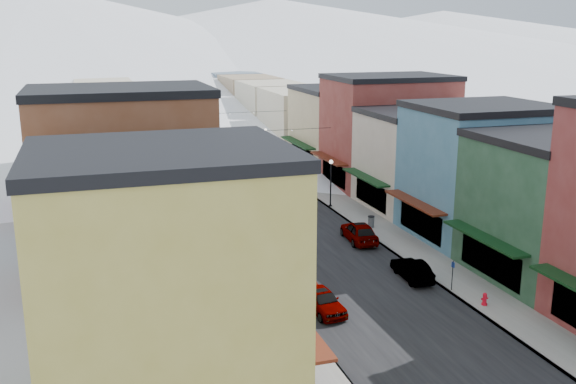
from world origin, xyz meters
TOP-DOWN VIEW (x-y plane):
  - road at (0.00, 60.00)m, footprint 10.00×160.00m
  - sidewalk_left at (-6.60, 60.00)m, footprint 3.20×160.00m
  - sidewalk_right at (6.60, 60.00)m, footprint 3.20×160.00m
  - curb_left at (-5.05, 60.00)m, footprint 0.10×160.00m
  - curb_right at (5.05, 60.00)m, footprint 0.10×160.00m
  - bldg_l_yellow at (-13.19, 4.00)m, footprint 11.30×8.70m
  - bldg_l_cream at (-13.19, 12.50)m, footprint 11.30×8.20m
  - bldg_l_brick_near at (-13.69, 20.50)m, footprint 12.30×8.20m
  - bldg_l_grayblue at (-13.19, 29.00)m, footprint 11.30×9.20m
  - bldg_l_brick_far at (-14.19, 38.00)m, footprint 13.30×9.20m
  - bldg_l_tan at (-13.19, 48.00)m, footprint 11.30×11.20m
  - bldg_r_green at (13.19, 12.00)m, footprint 11.30×9.20m
  - bldg_r_blue at (13.19, 21.00)m, footprint 11.30×9.20m
  - bldg_r_cream at (13.69, 30.00)m, footprint 12.30×9.20m
  - bldg_r_brick_far at (14.19, 39.00)m, footprint 13.30×9.20m
  - bldg_r_tan at (13.19, 49.00)m, footprint 11.30×11.20m
  - distant_blocks at (0.00, 83.00)m, footprint 34.00×55.00m
  - mountain_ridge at (-19.47, 277.18)m, footprint 670.00×340.00m
  - overhead_cables at (0.00, 47.50)m, footprint 16.40×15.04m
  - car_white_suv at (-4.30, 13.80)m, footprint 3.32×6.17m
  - car_silver_sedan at (-3.50, 11.37)m, footprint 2.05×4.24m
  - car_dark_hatch at (-4.30, 35.55)m, footprint 2.16×5.21m
  - car_silver_wagon at (-3.50, 48.51)m, footprint 2.47×5.48m
  - car_green_sedan at (3.91, 14.27)m, footprint 1.64×4.11m
  - car_gray_suv at (3.73, 22.42)m, footprint 2.29×4.86m
  - car_black_sedan at (3.91, 40.40)m, footprint 2.48×5.85m
  - car_lane_silver at (-0.85, 57.27)m, footprint 2.53×5.08m
  - car_lane_white at (2.20, 67.70)m, footprint 2.59×5.23m
  - fire_hydrant at (5.84, 8.97)m, footprint 0.45×0.34m
  - parking_sign at (5.20, 11.52)m, footprint 0.07×0.26m
  - trash_can at (6.02, 25.15)m, footprint 0.55×0.55m
  - streetlamp_near at (5.20, 32.21)m, footprint 0.36×0.36m
  - streetlamp_far at (5.20, 54.07)m, footprint 0.34×0.34m
  - snow_pile_near at (-4.88, 13.20)m, footprint 2.55×2.77m
  - snow_pile_mid at (-4.88, 21.72)m, footprint 2.34×2.64m
  - snow_pile_far at (-4.28, 40.37)m, footprint 2.36×2.65m

SIDE VIEW (x-z plane):
  - road at x=0.00m, z-range 0.00..0.01m
  - sidewalk_left at x=-6.60m, z-range 0.00..0.15m
  - sidewalk_right at x=6.60m, z-range 0.00..0.15m
  - curb_left at x=-5.05m, z-range 0.00..0.15m
  - curb_right at x=5.05m, z-range 0.00..0.15m
  - snow_pile_mid at x=-4.88m, z-range -0.02..0.97m
  - snow_pile_far at x=-4.28m, z-range -0.02..0.97m
  - fire_hydrant at x=5.84m, z-range 0.12..0.88m
  - snow_pile_near at x=-4.88m, z-range -0.02..1.05m
  - trash_can at x=6.02m, z-range 0.16..1.09m
  - car_green_sedan at x=3.91m, z-range 0.00..1.33m
  - car_silver_sedan at x=-3.50m, z-range 0.00..1.39m
  - car_lane_white at x=2.20m, z-range 0.00..1.42m
  - car_silver_wagon at x=-3.50m, z-range 0.00..1.56m
  - car_gray_suv at x=3.73m, z-range 0.00..1.61m
  - car_white_suv at x=-4.30m, z-range 0.00..1.64m
  - car_lane_silver at x=-0.85m, z-range 0.00..1.66m
  - car_dark_hatch at x=-4.30m, z-range 0.00..1.68m
  - car_black_sedan at x=3.91m, z-range 0.00..1.68m
  - parking_sign at x=5.20m, z-range 0.31..2.25m
  - streetlamp_far at x=5.20m, z-range 0.69..4.78m
  - streetlamp_near at x=5.20m, z-range 0.72..5.06m
  - distant_blocks at x=0.00m, z-range 0.00..8.00m
  - bldg_r_cream at x=13.69m, z-range 0.01..9.01m
  - bldg_l_grayblue at x=-13.19m, z-range 0.01..9.01m
  - bldg_r_tan at x=13.19m, z-range 0.01..9.51m
  - bldg_r_green at x=13.19m, z-range 0.01..9.51m
  - bldg_l_cream at x=-13.19m, z-range 0.01..9.51m
  - bldg_l_tan at x=-13.19m, z-range 0.01..10.01m
  - bldg_r_blue at x=13.19m, z-range 0.01..10.51m
  - bldg_l_brick_far at x=-14.19m, z-range 0.01..11.01m
  - bldg_r_brick_far at x=14.19m, z-range 0.01..11.51m
  - bldg_l_yellow at x=-13.19m, z-range 0.01..11.51m
  - overhead_cables at x=0.00m, z-range 6.18..6.22m
  - bldg_l_brick_near at x=-13.69m, z-range 0.01..12.51m
  - mountain_ridge at x=-19.47m, z-range -2.64..31.36m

